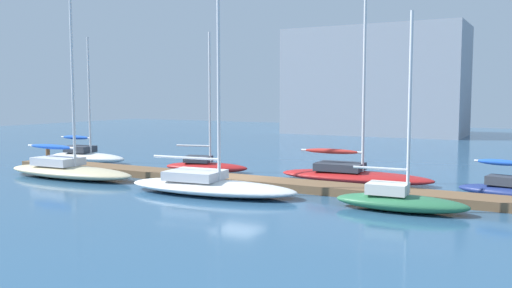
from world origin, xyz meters
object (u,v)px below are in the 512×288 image
Objects in this scene: sailboat_2 at (205,165)px; harbor_building_distant at (374,82)px; sailboat_1 at (68,168)px; sailboat_4 at (353,174)px; sailboat_0 at (86,155)px; sailboat_5 at (399,199)px; sailboat_3 at (209,184)px.

sailboat_2 is 37.73m from harbor_building_distant.
harbor_building_distant is (-0.51, 37.25, 5.92)m from sailboat_2.
sailboat_1 reaches higher than sailboat_4.
sailboat_1 is 8.03m from sailboat_2.
sailboat_2 is (5.61, 5.74, -0.11)m from sailboat_1.
sailboat_0 reaches higher than sailboat_5.
harbor_building_distant is at bearing 91.18° from sailboat_3.
harbor_building_distant is at bearing 81.78° from sailboat_1.
sailboat_4 is (19.42, 0.54, -0.03)m from sailboat_0.
sailboat_4 is at bearing -10.01° from sailboat_2.
sailboat_1 is 0.70× the size of harbor_building_distant.
sailboat_2 is 14.45m from sailboat_5.
sailboat_4 is 38.40m from harbor_building_distant.
sailboat_5 is at bearing -1.87° from sailboat_3.
sailboat_0 is at bearing 151.77° from sailboat_3.
sailboat_0 is 24.15m from sailboat_5.
sailboat_1 is (4.55, -5.78, 0.06)m from sailboat_0.
sailboat_3 is at bearing -129.18° from sailboat_4.
sailboat_3 is 8.30m from sailboat_4.
sailboat_1 is at bearing -96.77° from harbor_building_distant.
harbor_building_distant reaches higher than sailboat_5.
sailboat_3 is (14.52, -6.16, -0.05)m from sailboat_0.
harbor_building_distant is at bearing 77.16° from sailboat_2.
sailboat_0 is at bearing -104.54° from harbor_building_distant.
sailboat_1 is at bearing 172.58° from sailboat_3.
sailboat_4 is at bearing 21.59° from sailboat_1.
sailboat_2 is 7.51m from sailboat_3.
sailboat_1 is 1.83× the size of sailboat_5.
sailboat_2 is at bearing -3.53° from sailboat_0.
sailboat_5 is (18.94, 0.14, -0.10)m from sailboat_1.
sailboat_0 is 0.81× the size of sailboat_3.
sailboat_5 is at bearing -59.69° from sailboat_4.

